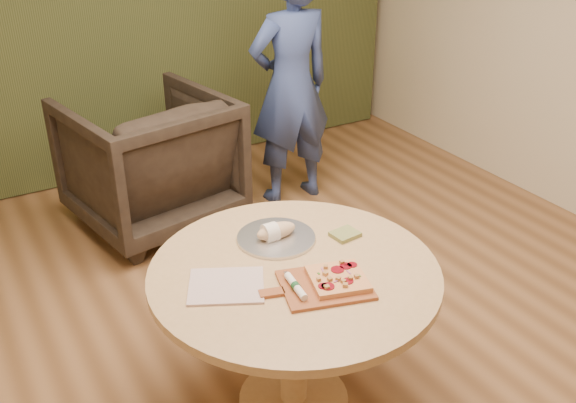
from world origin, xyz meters
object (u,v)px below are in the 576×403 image
at_px(pedestal_table, 294,296).
at_px(cutlery_roll, 296,286).
at_px(serving_tray, 276,238).
at_px(armchair, 149,155).
at_px(pizza_paddle, 322,285).
at_px(bread_roll, 274,231).
at_px(person_standing, 291,86).
at_px(flatbread_pizza, 338,278).

height_order(pedestal_table, cutlery_roll, cutlery_roll).
xyz_separation_m(serving_tray, armchair, (-0.00, 1.76, -0.25)).
distance_m(pizza_paddle, bread_roll, 0.42).
bearing_deg(cutlery_roll, pedestal_table, 68.42).
distance_m(pedestal_table, person_standing, 2.15).
height_order(flatbread_pizza, bread_roll, bread_roll).
bearing_deg(armchair, pedestal_table, 78.45).
distance_m(pizza_paddle, person_standing, 2.28).
distance_m(pedestal_table, cutlery_roll, 0.24).
bearing_deg(cutlery_roll, bread_roll, 79.89).
height_order(flatbread_pizza, person_standing, person_standing).
relative_size(pizza_paddle, person_standing, 0.27).
relative_size(bread_roll, person_standing, 0.11).
xyz_separation_m(flatbread_pizza, cutlery_roll, (-0.18, 0.04, 0.00)).
height_order(serving_tray, bread_roll, bread_roll).
relative_size(pedestal_table, pizza_paddle, 2.61).
height_order(serving_tray, person_standing, person_standing).
distance_m(pedestal_table, serving_tray, 0.29).
xyz_separation_m(flatbread_pizza, armchair, (-0.05, 2.19, -0.27)).
height_order(flatbread_pizza, serving_tray, flatbread_pizza).
xyz_separation_m(pedestal_table, bread_roll, (0.04, 0.25, 0.18)).
bearing_deg(cutlery_roll, pizza_paddle, -3.82).
relative_size(pedestal_table, cutlery_roll, 6.19).
xyz_separation_m(armchair, person_standing, (1.02, -0.16, 0.37)).
distance_m(flatbread_pizza, serving_tray, 0.43).
xyz_separation_m(cutlery_roll, person_standing, (1.15, 2.00, 0.09)).
height_order(cutlery_roll, bread_roll, bread_roll).
height_order(pedestal_table, bread_roll, bread_roll).
bearing_deg(pizza_paddle, person_standing, 78.78).
xyz_separation_m(flatbread_pizza, serving_tray, (-0.04, 0.43, -0.02)).
distance_m(pedestal_table, flatbread_pizza, 0.27).
bearing_deg(flatbread_pizza, armchair, 91.20).
distance_m(cutlery_roll, serving_tray, 0.42).
bearing_deg(bread_roll, pedestal_table, -99.76).
bearing_deg(pedestal_table, serving_tray, 78.25).
xyz_separation_m(pedestal_table, armchair, (0.05, 2.01, -0.10)).
height_order(flatbread_pizza, cutlery_roll, flatbread_pizza).
xyz_separation_m(pizza_paddle, person_standing, (1.04, 2.02, 0.12)).
xyz_separation_m(pedestal_table, person_standing, (1.07, 1.85, 0.26)).
height_order(pizza_paddle, cutlery_roll, cutlery_roll).
xyz_separation_m(pedestal_table, pizza_paddle, (0.03, -0.17, 0.15)).
bearing_deg(pizza_paddle, pedestal_table, 115.65).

